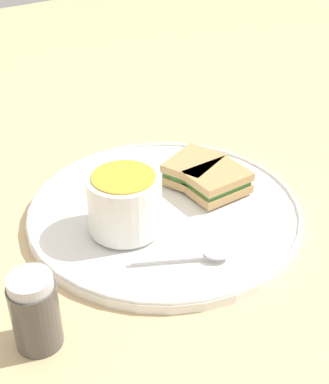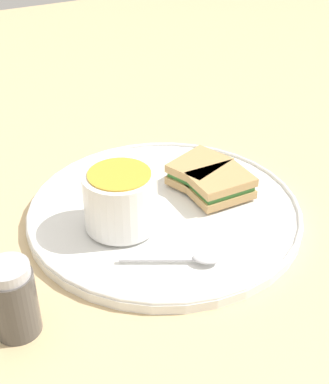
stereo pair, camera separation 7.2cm
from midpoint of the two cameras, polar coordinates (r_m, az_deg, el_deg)
ground_plane at (r=0.74m, az=-2.78°, el=-2.63°), size 2.40×2.40×0.00m
plate at (r=0.73m, az=-2.80°, el=-2.06°), size 0.37×0.37×0.02m
soup_bowl at (r=0.67m, az=-7.35°, el=-1.16°), size 0.09×0.09×0.08m
spoon at (r=0.64m, az=1.60°, el=-6.80°), size 0.11×0.07×0.01m
sandwich_half_near at (r=0.75m, az=2.96°, el=0.99°), size 0.08×0.07×0.03m
sandwich_half_far at (r=0.78m, az=0.50°, el=2.39°), size 0.10×0.09×0.03m
salt_shaker at (r=0.56m, az=-17.29°, el=-12.24°), size 0.05×0.05×0.09m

